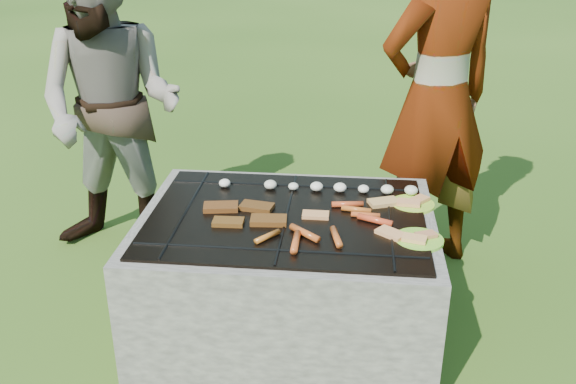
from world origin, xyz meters
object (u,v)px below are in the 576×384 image
at_px(fire_pit, 287,279).
at_px(cook, 438,100).
at_px(plate_far, 413,203).
at_px(plate_near, 419,239).
at_px(bystander, 111,108).

relative_size(fire_pit, cook, 0.69).
relative_size(plate_far, plate_near, 0.87).
relative_size(cook, bystander, 1.10).
distance_m(fire_pit, cook, 1.23).
bearing_deg(plate_far, plate_near, -90.09).
bearing_deg(plate_near, cook, 81.10).
bearing_deg(fire_pit, plate_near, -16.39).
height_order(fire_pit, cook, cook).
height_order(fire_pit, plate_far, plate_far).
distance_m(plate_near, bystander, 1.83).
bearing_deg(cook, fire_pit, 18.21).
distance_m(cook, bystander, 1.73).
bearing_deg(bystander, plate_near, -21.61).
height_order(plate_far, plate_near, same).
relative_size(fire_pit, bystander, 0.76).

